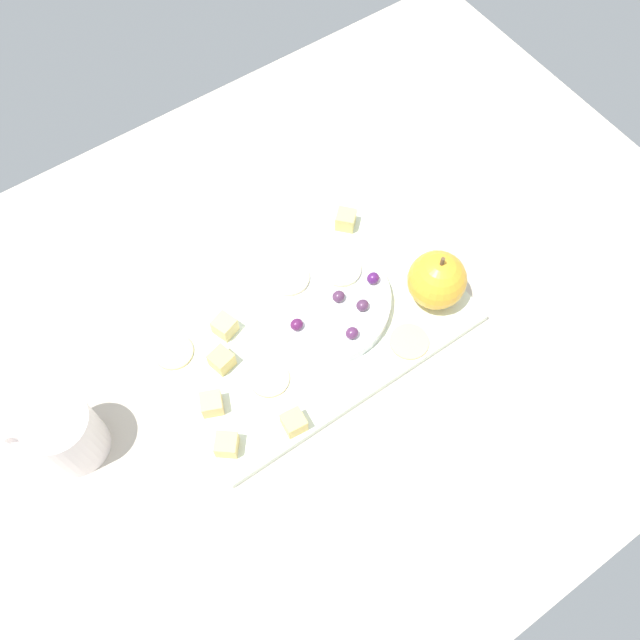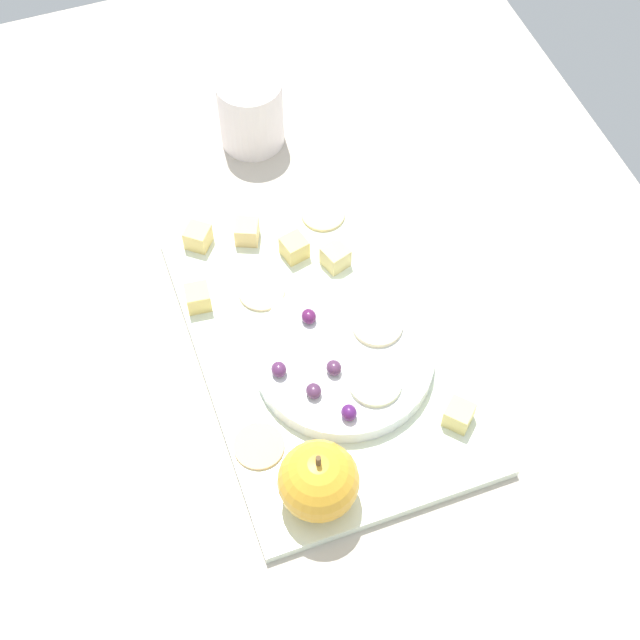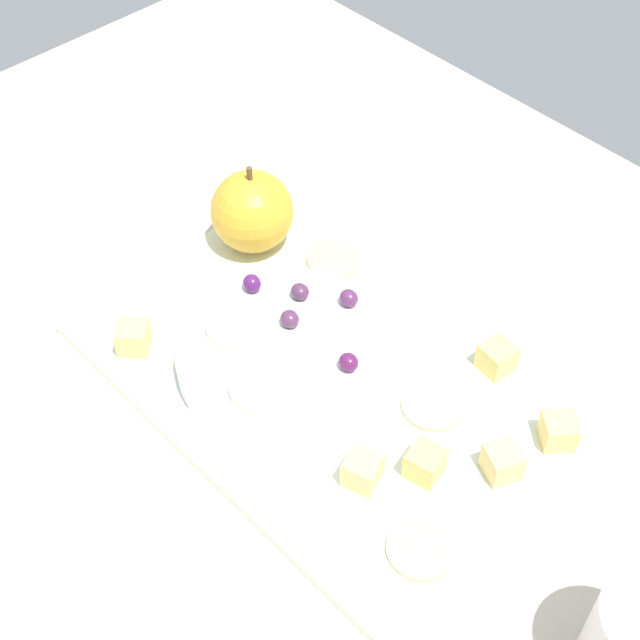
{
  "view_description": "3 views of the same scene",
  "coord_description": "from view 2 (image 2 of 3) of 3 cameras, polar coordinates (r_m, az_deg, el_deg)",
  "views": [
    {
      "loc": [
        -19.34,
        -34.76,
        83.77
      ],
      "look_at": [
        3.5,
        -1.81,
        7.32
      ],
      "focal_mm": 38.34,
      "sensor_mm": 36.0,
      "label": 1
    },
    {
      "loc": [
        50.61,
        -17.7,
        88.11
      ],
      "look_at": [
        1.94,
        -0.2,
        8.9
      ],
      "focal_mm": 52.12,
      "sensor_mm": 36.0,
      "label": 2
    },
    {
      "loc": [
        -32.79,
        33.64,
        66.39
      ],
      "look_at": [
        4.6,
        -1.63,
        9.18
      ],
      "focal_mm": 53.3,
      "sensor_mm": 36.0,
      "label": 3
    }
  ],
  "objects": [
    {
      "name": "grape_3",
      "position": [
        0.96,
        -0.69,
        0.22
      ],
      "size": [
        1.68,
        1.51,
        1.47
      ],
      "primitive_type": "ellipsoid",
      "color": "#581B4C",
      "rests_on": "serving_dish"
    },
    {
      "name": "cracker_0",
      "position": [
        1.01,
        -3.61,
        1.74
      ],
      "size": [
        5.04,
        5.04,
        0.4
      ],
      "primitive_type": "cylinder",
      "color": "#D5B88B",
      "rests_on": "platter"
    },
    {
      "name": "grape_0",
      "position": [
        0.91,
        -0.39,
        -4.38
      ],
      "size": [
        1.68,
        1.51,
        1.37
      ],
      "primitive_type": "ellipsoid",
      "color": "#4F2D4B",
      "rests_on": "serving_dish"
    },
    {
      "name": "serving_dish",
      "position": [
        0.95,
        1.47,
        -2.33
      ],
      "size": [
        18.52,
        18.52,
        1.99
      ],
      "primitive_type": "cylinder",
      "color": "white",
      "rests_on": "platter"
    },
    {
      "name": "grape_1",
      "position": [
        0.93,
        -2.54,
        -3.05
      ],
      "size": [
        1.68,
        1.51,
        1.5
      ],
      "primitive_type": "ellipsoid",
      "color": "#552952",
      "rests_on": "serving_dish"
    },
    {
      "name": "cheese_cube_3",
      "position": [
        1.05,
        -7.51,
        5.08
      ],
      "size": [
        3.57,
        3.57,
        2.54
      ],
      "primitive_type": "cube",
      "rotation": [
        0.0,
        0.0,
        0.89
      ],
      "color": "#EECC72",
      "rests_on": "platter"
    },
    {
      "name": "grape_4",
      "position": [
        0.93,
        0.86,
        -2.95
      ],
      "size": [
        1.68,
        1.51,
        1.47
      ],
      "primitive_type": "ellipsoid",
      "color": "#522E4D",
      "rests_on": "serving_dish"
    },
    {
      "name": "table",
      "position": [
        1.01,
        -0.26,
        -1.24
      ],
      "size": [
        122.96,
        87.11,
        3.95
      ],
      "primitive_type": "cube",
      "color": "#BDB1A1",
      "rests_on": "ground"
    },
    {
      "name": "cracker_1",
      "position": [
        1.07,
        0.19,
        6.52
      ],
      "size": [
        5.04,
        5.04,
        0.4
      ],
      "primitive_type": "cylinder",
      "color": "#DAC287",
      "rests_on": "platter"
    },
    {
      "name": "grape_2",
      "position": [
        0.9,
        1.79,
        -5.7
      ],
      "size": [
        1.68,
        1.51,
        1.59
      ],
      "primitive_type": "ellipsoid",
      "color": "#4E1B5E",
      "rests_on": "serving_dish"
    },
    {
      "name": "apple_whole",
      "position": [
        0.86,
        -0.1,
        -9.85
      ],
      "size": [
        7.62,
        7.62,
        7.62
      ],
      "primitive_type": "sphere",
      "color": "gold",
      "rests_on": "platter"
    },
    {
      "name": "apple_slice_0",
      "position": [
        0.96,
        3.54,
        -0.29
      ],
      "size": [
        5.31,
        5.31,
        0.6
      ],
      "primitive_type": "cylinder",
      "color": "beige",
      "rests_on": "serving_dish"
    },
    {
      "name": "apple_stem",
      "position": [
        0.82,
        -0.1,
        -8.64
      ],
      "size": [
        0.5,
        0.5,
        1.2
      ],
      "primitive_type": "cylinder",
      "color": "brown",
      "rests_on": "apple_whole"
    },
    {
      "name": "cheese_cube_2",
      "position": [
        0.93,
        8.52,
        -5.79
      ],
      "size": [
        3.58,
        3.58,
        2.54
      ],
      "primitive_type": "cube",
      "rotation": [
        0.0,
        0.0,
        0.74
      ],
      "color": "#E1CC71",
      "rests_on": "platter"
    },
    {
      "name": "cup",
      "position": [
        1.14,
        -4.26,
        12.64
      ],
      "size": [
        10.29,
        7.8,
        9.14
      ],
      "color": "white",
      "rests_on": "table"
    },
    {
      "name": "cheese_cube_5",
      "position": [
        1.03,
        -1.59,
        4.46
      ],
      "size": [
        3.05,
        3.05,
        2.54
      ],
      "primitive_type": "cube",
      "rotation": [
        0.0,
        0.0,
        0.23
      ],
      "color": "#E6C76A",
      "rests_on": "platter"
    },
    {
      "name": "apple_slice_1",
      "position": [
        0.93,
        3.41,
        -3.88
      ],
      "size": [
        5.31,
        5.31,
        0.6
      ],
      "primitive_type": "cylinder",
      "color": "beige",
      "rests_on": "serving_dish"
    },
    {
      "name": "cheese_cube_4",
      "position": [
        1.05,
        -4.51,
        5.43
      ],
      "size": [
        3.33,
        3.33,
        2.54
      ],
      "primitive_type": "cube",
      "rotation": [
        0.0,
        0.0,
        1.16
      ],
      "color": "#ECC577",
      "rests_on": "platter"
    },
    {
      "name": "cheese_cube_1",
      "position": [
        1.0,
        -7.5,
        1.37
      ],
      "size": [
        2.8,
        2.8,
        2.54
      ],
      "primitive_type": "cube",
      "rotation": [
        0.0,
        0.0,
        1.46
      ],
      "color": "#F3D26C",
      "rests_on": "platter"
    },
    {
      "name": "platter",
      "position": [
        0.98,
        0.15,
        -1.91
      ],
      "size": [
        39.11,
        25.79,
        1.29
      ],
      "primitive_type": "cube",
      "color": "silver",
      "rests_on": "table"
    },
    {
      "name": "cracker_2",
      "position": [
        0.92,
        -3.77,
        -7.73
      ],
      "size": [
        5.04,
        5.04,
        0.4
      ],
      "primitive_type": "cylinder",
      "color": "#E4B883",
      "rests_on": "platter"
    },
    {
      "name": "cheese_cube_0",
      "position": [
        1.02,
        0.96,
        3.89
      ],
      "size": [
        3.21,
        3.21,
        2.54
      ],
      "primitive_type": "cube",
      "rotation": [
        0.0,
        0.0,
        0.32
      ],
      "color": "#E1C878",
      "rests_on": "platter"
    }
  ]
}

